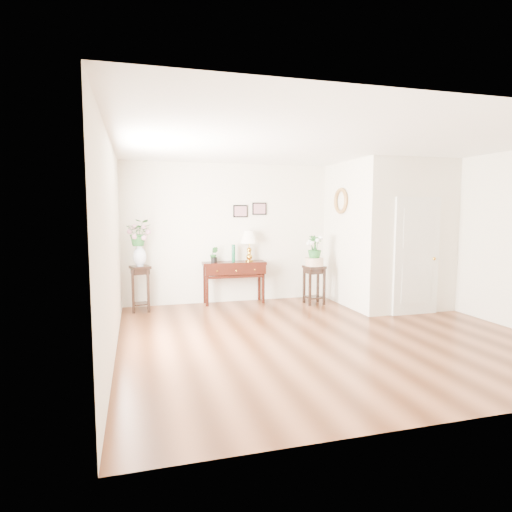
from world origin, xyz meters
name	(u,v)px	position (x,y,z in m)	size (l,w,h in m)	color
floor	(326,335)	(0.00, 0.00, 0.00)	(6.00, 5.50, 0.02)	brown
ceiling	(329,145)	(0.00, 0.00, 2.80)	(6.00, 5.50, 0.02)	white
wall_back	(271,233)	(0.00, 2.75, 1.40)	(6.00, 0.02, 2.80)	silver
wall_front	(466,264)	(0.00, -2.75, 1.40)	(6.00, 0.02, 2.80)	silver
wall_left	(112,247)	(-3.00, 0.00, 1.40)	(0.02, 5.50, 2.80)	silver
wall_right	(493,238)	(3.00, 0.00, 1.40)	(0.02, 5.50, 2.80)	silver
partition	(386,234)	(2.10, 1.77, 1.40)	(1.80, 1.95, 2.80)	silver
door	(416,256)	(2.10, 0.78, 1.05)	(0.90, 0.05, 2.10)	silver
art_print_left	(240,211)	(-0.65, 2.73, 1.85)	(0.30, 0.02, 0.25)	black
art_print_right	(259,209)	(-0.25, 2.73, 1.90)	(0.30, 0.02, 0.25)	black
wall_ornament	(341,201)	(1.16, 1.90, 2.05)	(0.51, 0.51, 0.07)	#B98342
console_table	(234,282)	(-0.83, 2.57, 0.42)	(1.26, 0.42, 0.84)	black
table_lamp	(249,244)	(-0.51, 2.57, 1.19)	(0.36, 0.36, 0.63)	#B88321
green_vase	(233,253)	(-0.84, 2.57, 1.01)	(0.07, 0.07, 0.35)	#0C4829
potted_plant	(214,255)	(-1.23, 2.57, 0.99)	(0.16, 0.13, 0.29)	#225D25
plant_stand_a	(141,289)	(-2.65, 2.34, 0.42)	(0.33, 0.33, 0.85)	black
porcelain_vase	(140,254)	(-2.65, 2.34, 1.07)	(0.24, 0.24, 0.41)	white
lily_arrangement	(139,231)	(-2.65, 2.34, 1.49)	(0.44, 0.38, 0.49)	#225D25
plant_stand_b	(314,285)	(0.69, 2.06, 0.38)	(0.36, 0.36, 0.77)	black
ceramic_bowl	(314,262)	(0.69, 2.06, 0.85)	(0.37, 0.37, 0.16)	beige
narcissus	(315,248)	(0.69, 2.06, 1.13)	(0.27, 0.27, 0.48)	#225D25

